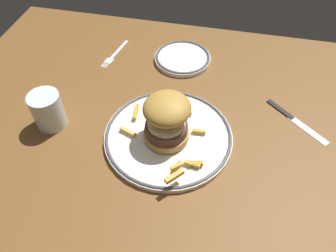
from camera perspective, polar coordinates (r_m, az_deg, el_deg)
ground_plane at (r=79.57cm, az=-2.97°, el=-2.50°), size 112.68×97.19×4.00cm
dinner_plate at (r=76.49cm, az=-0.00°, el=-1.87°), size 29.61×29.61×1.60cm
burger at (r=72.00cm, az=-0.19°, el=1.41°), size 12.67×12.85×10.79cm
fries_pile at (r=72.42cm, az=0.51°, el=-3.74°), size 20.42×22.33×2.98cm
water_glass at (r=82.43cm, az=-19.88°, el=2.29°), size 7.29×7.29×8.92cm
side_plate at (r=98.34cm, az=2.51°, el=11.61°), size 16.23×16.23×1.60cm
fork at (r=102.09cm, az=-9.13°, el=12.10°), size 4.20×14.39×0.36cm
knife at (r=86.85cm, az=20.43°, el=1.43°), size 14.64×12.86×0.70cm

